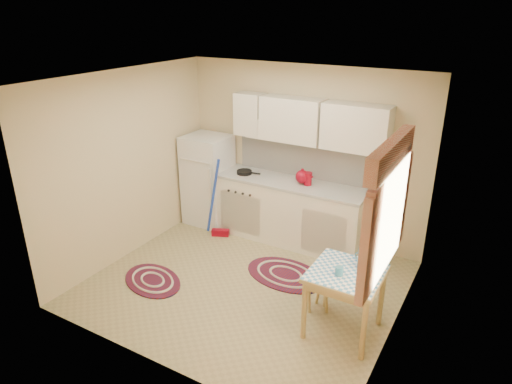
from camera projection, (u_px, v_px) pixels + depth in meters
room_shell at (267, 158)px, 5.20m from camera, size 3.64×3.60×2.52m
fridge at (208, 180)px, 7.09m from camera, size 0.65×0.60×1.40m
broom at (219, 199)px, 6.64m from camera, size 0.30×0.22×1.20m
base_cabinets at (288, 212)px, 6.60m from camera, size 2.25×0.60×0.88m
countertop at (288, 182)px, 6.42m from camera, size 2.27×0.62×0.04m
frying_pan at (244, 172)px, 6.69m from camera, size 0.26×0.26×0.05m
red_kettle at (302, 177)px, 6.28m from camera, size 0.21×0.19×0.21m
red_canister at (308, 179)px, 6.25m from camera, size 0.13×0.13×0.16m
table at (344, 302)px, 4.73m from camera, size 0.72×0.72×0.72m
stool at (318, 294)px, 5.12m from camera, size 0.44×0.44×0.42m
coffee_pot at (364, 257)px, 4.57m from camera, size 0.19×0.18×0.31m
mug at (339, 271)px, 4.52m from camera, size 0.09×0.09×0.10m
rug_center at (286, 274)px, 5.86m from camera, size 1.17×0.85×0.02m
rug_left at (153, 280)px, 5.73m from camera, size 1.05×0.86×0.02m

